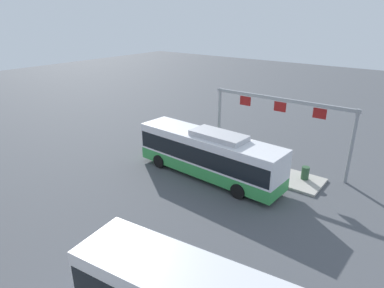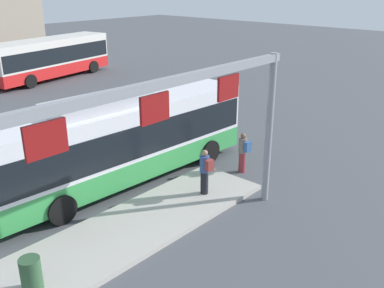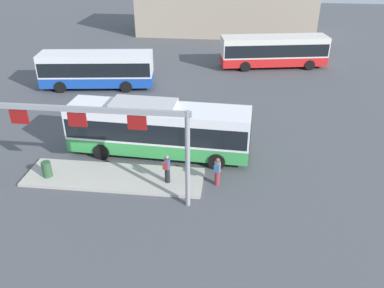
% 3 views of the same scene
% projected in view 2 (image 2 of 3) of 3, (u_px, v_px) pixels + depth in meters
% --- Properties ---
extents(ground_plane, '(120.00, 120.00, 0.00)m').
position_uv_depth(ground_plane, '(123.00, 180.00, 16.89)').
color(ground_plane, '#4C4F54').
extents(platform_curb, '(10.00, 2.80, 0.16)m').
position_uv_depth(platform_curb, '(135.00, 227.00, 13.55)').
color(platform_curb, '#B2ADA3').
rests_on(platform_curb, ground).
extents(bus_main, '(11.12, 3.07, 3.46)m').
position_uv_depth(bus_main, '(120.00, 137.00, 16.24)').
color(bus_main, green).
rests_on(bus_main, ground).
extents(bus_background_right, '(10.75, 4.42, 3.10)m').
position_uv_depth(bus_background_right, '(50.00, 56.00, 33.56)').
color(bus_background_right, red).
rests_on(bus_background_right, ground).
extents(person_boarding, '(0.38, 0.56, 1.67)m').
position_uv_depth(person_boarding, '(243.00, 152.00, 17.28)').
color(person_boarding, maroon).
rests_on(person_boarding, ground).
extents(person_waiting_near, '(0.39, 0.56, 1.67)m').
position_uv_depth(person_waiting_near, '(205.00, 171.00, 15.18)').
color(person_waiting_near, black).
rests_on(person_waiting_near, platform_curb).
extents(platform_sign_gantry, '(10.80, 0.24, 5.20)m').
position_uv_depth(platform_sign_gantry, '(156.00, 135.00, 10.46)').
color(platform_sign_gantry, gray).
rests_on(platform_sign_gantry, ground).
extents(trash_bin, '(0.52, 0.52, 0.90)m').
position_uv_depth(trash_bin, '(31.00, 274.00, 10.54)').
color(trash_bin, '#2D5133').
rests_on(trash_bin, platform_curb).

